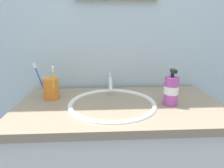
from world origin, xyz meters
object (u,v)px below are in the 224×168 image
(toothbrush_cup, at_px, (51,89))
(faucet, at_px, (110,83))
(soap_dispenser, at_px, (171,90))
(toothbrush_yellow, at_px, (53,81))
(toothbrush_blue, at_px, (40,79))

(toothbrush_cup, bearing_deg, faucet, 18.71)
(faucet, bearing_deg, toothbrush_cup, -161.29)
(faucet, xyz_separation_m, soap_dispenser, (0.27, -0.21, 0.02))
(toothbrush_yellow, bearing_deg, soap_dispenser, -7.45)
(toothbrush_yellow, distance_m, soap_dispenser, 0.56)
(faucet, height_order, toothbrush_blue, toothbrush_blue)
(toothbrush_blue, relative_size, soap_dispenser, 1.06)
(toothbrush_yellow, height_order, soap_dispenser, toothbrush_yellow)
(toothbrush_cup, bearing_deg, toothbrush_yellow, -58.86)
(toothbrush_yellow, relative_size, soap_dispenser, 1.01)
(faucet, xyz_separation_m, toothbrush_blue, (-0.35, -0.11, 0.06))
(toothbrush_blue, bearing_deg, toothbrush_cup, 7.87)
(toothbrush_cup, bearing_deg, soap_dispenser, -10.96)
(faucet, bearing_deg, soap_dispenser, -38.37)
(toothbrush_cup, relative_size, toothbrush_yellow, 0.62)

